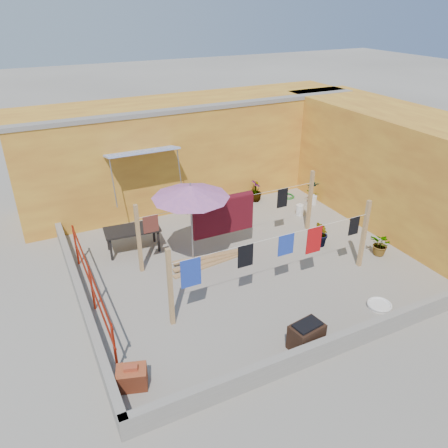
{
  "coord_description": "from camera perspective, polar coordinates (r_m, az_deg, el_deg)",
  "views": [
    {
      "loc": [
        -4.68,
        -8.26,
        6.03
      ],
      "look_at": [
        -0.47,
        0.3,
        1.07
      ],
      "focal_mm": 35.0,
      "sensor_mm": 36.0,
      "label": 1
    }
  ],
  "objects": [
    {
      "name": "plant_right_b",
      "position": [
        12.02,
        12.67,
        -1.28
      ],
      "size": [
        0.47,
        0.52,
        0.76
      ],
      "primitive_type": "imported",
      "rotation": [
        0.0,
        0.0,
        4.31
      ],
      "color": "#235518",
      "rests_on": "ground"
    },
    {
      "name": "brazier",
      "position": [
        8.76,
        10.7,
        -14.18
      ],
      "size": [
        0.7,
        0.52,
        0.58
      ],
      "color": "black",
      "rests_on": "ground"
    },
    {
      "name": "red_railing",
      "position": [
        9.69,
        -17.01,
        -7.16
      ],
      "size": [
        0.05,
        4.2,
        1.1
      ],
      "color": "#A12210",
      "rests_on": "ground"
    },
    {
      "name": "lumber_pile",
      "position": [
        11.19,
        -1.82,
        -4.76
      ],
      "size": [
        2.18,
        0.61,
        0.13
      ],
      "color": "tan",
      "rests_on": "ground"
    },
    {
      "name": "water_jug_a",
      "position": [
        13.77,
        9.87,
        1.84
      ],
      "size": [
        0.24,
        0.24,
        0.38
      ],
      "color": "silver",
      "rests_on": "ground"
    },
    {
      "name": "wall_right",
      "position": [
        13.62,
        22.69,
        6.33
      ],
      "size": [
        2.4,
        9.0,
        3.2
      ],
      "primitive_type": "cube",
      "color": "gold",
      "rests_on": "ground"
    },
    {
      "name": "white_basin",
      "position": [
        10.29,
        19.64,
        -9.95
      ],
      "size": [
        0.54,
        0.54,
        0.09
      ],
      "color": "silver",
      "rests_on": "ground"
    },
    {
      "name": "patio_umbrella",
      "position": [
        10.21,
        -4.39,
        4.17
      ],
      "size": [
        2.01,
        2.01,
        2.23
      ],
      "color": "gray",
      "rests_on": "ground"
    },
    {
      "name": "plant_back_b",
      "position": [
        14.48,
        4.15,
        4.35
      ],
      "size": [
        0.51,
        0.51,
        0.72
      ],
      "primitive_type": "imported",
      "rotation": [
        0.0,
        0.0,
        1.23
      ],
      "color": "#235518",
      "rests_on": "ground"
    },
    {
      "name": "plant_back_a",
      "position": [
        13.25,
        -2.71,
        2.14
      ],
      "size": [
        0.71,
        0.63,
        0.73
      ],
      "primitive_type": "imported",
      "rotation": [
        0.0,
        0.0,
        0.1
      ],
      "color": "#235518",
      "rests_on": "ground"
    },
    {
      "name": "parapet_front",
      "position": [
        8.81,
        14.54,
        -14.91
      ],
      "size": [
        8.3,
        0.16,
        0.44
      ],
      "primitive_type": "cube",
      "color": "gray",
      "rests_on": "ground"
    },
    {
      "name": "outdoor_table",
      "position": [
        11.68,
        -11.91,
        -0.87
      ],
      "size": [
        1.47,
        0.83,
        0.66
      ],
      "color": "black",
      "rests_on": "ground"
    },
    {
      "name": "brick_stack",
      "position": [
        8.16,
        -11.94,
        -19.01
      ],
      "size": [
        0.61,
        0.52,
        0.45
      ],
      "color": "#AC4627",
      "rests_on": "ground"
    },
    {
      "name": "parapet_left",
      "position": [
        10.11,
        -18.12,
        -9.19
      ],
      "size": [
        0.16,
        7.3,
        0.44
      ],
      "primitive_type": "cube",
      "color": "gray",
      "rests_on": "ground"
    },
    {
      "name": "plant_right_c",
      "position": [
        12.09,
        19.87,
        -2.54
      ],
      "size": [
        0.59,
        0.65,
        0.63
      ],
      "primitive_type": "imported",
      "rotation": [
        0.0,
        0.0,
        4.91
      ],
      "color": "#235518",
      "rests_on": "ground"
    },
    {
      "name": "green_hose",
      "position": [
        15.0,
        8.3,
        3.61
      ],
      "size": [
        0.48,
        0.48,
        0.07
      ],
      "color": "#1A7624",
      "rests_on": "ground"
    },
    {
      "name": "ground",
      "position": [
        11.25,
        2.84,
        -4.99
      ],
      "size": [
        80.0,
        80.0,
        0.0
      ],
      "primitive_type": "plane",
      "color": "#9E998E",
      "rests_on": "ground"
    },
    {
      "name": "wall_back",
      "position": [
        14.63,
        -4.26,
        9.81
      ],
      "size": [
        11.0,
        3.27,
        3.21
      ],
      "color": "gold",
      "rests_on": "ground"
    },
    {
      "name": "water_jug_b",
      "position": [
        14.59,
        11.59,
        3.13
      ],
      "size": [
        0.22,
        0.22,
        0.34
      ],
      "color": "silver",
      "rests_on": "ground"
    },
    {
      "name": "clothesline_rig",
      "position": [
        11.07,
        0.59,
        0.54
      ],
      "size": [
        5.09,
        2.35,
        1.8
      ],
      "color": "tan",
      "rests_on": "ground"
    },
    {
      "name": "plant_right_a",
      "position": [
        14.57,
        11.46,
        4.15
      ],
      "size": [
        0.47,
        0.38,
        0.79
      ],
      "primitive_type": "imported",
      "rotation": [
        0.0,
        0.0,
        2.88
      ],
      "color": "#235518",
      "rests_on": "ground"
    }
  ]
}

